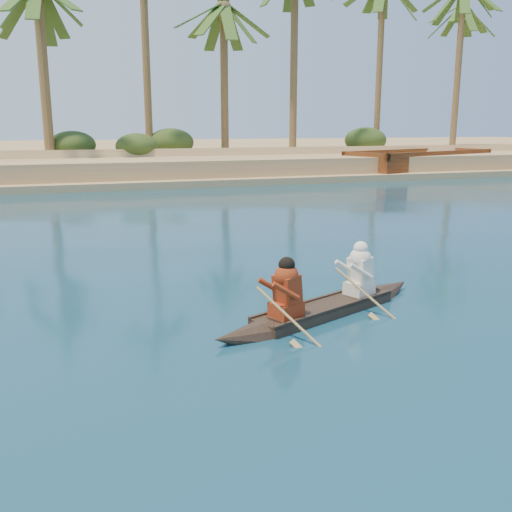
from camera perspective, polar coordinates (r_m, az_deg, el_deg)
name	(u,v)px	position (r m, az deg, el deg)	size (l,w,h in m)	color
sandy_embankment	(6,157)	(53.64, -23.75, 9.05)	(150.00, 51.00, 1.50)	tan
canoe	(325,300)	(9.70, 6.90, -4.38)	(4.60, 2.37, 1.30)	#37271E
barge_right	(419,164)	(39.69, 16.01, 8.82)	(11.56, 6.92, 1.83)	brown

